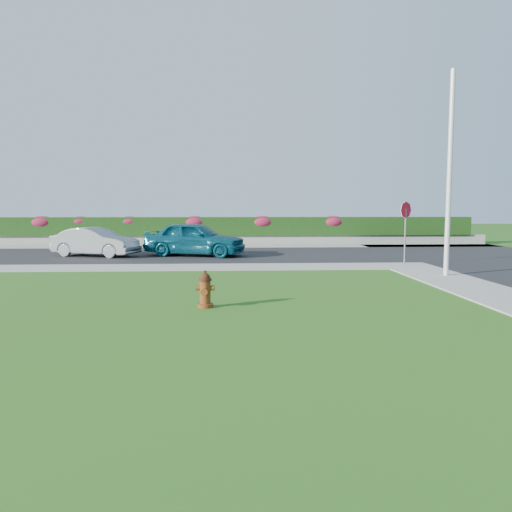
{
  "coord_description": "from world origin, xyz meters",
  "views": [
    {
      "loc": [
        0.17,
        -9.84,
        2.25
      ],
      "look_at": [
        0.89,
        4.17,
        0.9
      ],
      "focal_mm": 35.0,
      "sensor_mm": 36.0,
      "label": 1
    }
  ],
  "objects": [
    {
      "name": "stop_sign",
      "position": [
        7.01,
        9.32,
        1.87
      ],
      "size": [
        0.57,
        0.4,
        2.52
      ],
      "rotation": [
        0.0,
        0.0,
        0.21
      ],
      "color": "slate",
      "rests_on": "ground"
    },
    {
      "name": "sidewalk_beyond",
      "position": [
        -1.0,
        19.0,
        0.02
      ],
      "size": [
        34.0,
        2.0,
        0.04
      ],
      "primitive_type": "cube",
      "color": "gray",
      "rests_on": "ground"
    },
    {
      "name": "flower_clump_e",
      "position": [
        2.11,
        20.5,
        1.4
      ],
      "size": [
        1.49,
        0.96,
        0.75
      ],
      "primitive_type": "ellipsoid",
      "color": "#C12159",
      "rests_on": "hedge"
    },
    {
      "name": "flower_clump_a",
      "position": [
        -11.04,
        20.5,
        1.41
      ],
      "size": [
        1.48,
        0.95,
        0.74
      ],
      "primitive_type": "ellipsoid",
      "color": "#C12159",
      "rests_on": "hedge"
    },
    {
      "name": "flower_clump_b",
      "position": [
        -8.81,
        20.5,
        1.46
      ],
      "size": [
        1.22,
        0.79,
        0.61
      ],
      "primitive_type": "ellipsoid",
      "color": "#C12159",
      "rests_on": "hedge"
    },
    {
      "name": "sedan_silver",
      "position": [
        -6.03,
        13.36,
        0.7
      ],
      "size": [
        4.24,
        2.65,
        1.32
      ],
      "primitive_type": "imported",
      "rotation": [
        0.0,
        0.0,
        1.23
      ],
      "color": "#94969B",
      "rests_on": "street_far"
    },
    {
      "name": "flower_clump_c",
      "position": [
        -5.91,
        20.5,
        1.45
      ],
      "size": [
        1.24,
        0.8,
        0.62
      ],
      "primitive_type": "ellipsoid",
      "color": "#C12159",
      "rests_on": "hedge"
    },
    {
      "name": "sedan_teal",
      "position": [
        -1.47,
        13.34,
        0.83
      ],
      "size": [
        5.0,
        3.13,
        1.59
      ],
      "primitive_type": "imported",
      "rotation": [
        0.0,
        0.0,
        1.28
      ],
      "color": "#0D4D63",
      "rests_on": "street_far"
    },
    {
      "name": "sidewalk_far",
      "position": [
        -6.0,
        9.0,
        0.02
      ],
      "size": [
        24.0,
        2.0,
        0.04
      ],
      "primitive_type": "cube",
      "color": "gray",
      "rests_on": "ground"
    },
    {
      "name": "street_far",
      "position": [
        -5.0,
        14.0,
        0.02
      ],
      "size": [
        26.0,
        8.0,
        0.04
      ],
      "primitive_type": "cube",
      "color": "black",
      "rests_on": "ground"
    },
    {
      "name": "retaining_wall",
      "position": [
        -1.0,
        20.5,
        0.3
      ],
      "size": [
        34.0,
        0.4,
        0.6
      ],
      "primitive_type": "cube",
      "color": "gray",
      "rests_on": "ground"
    },
    {
      "name": "hedge",
      "position": [
        -1.0,
        20.6,
        1.15
      ],
      "size": [
        32.0,
        0.9,
        1.1
      ],
      "primitive_type": "cube",
      "color": "black",
      "rests_on": "retaining_wall"
    },
    {
      "name": "flower_clump_d",
      "position": [
        -2.0,
        20.5,
        1.41
      ],
      "size": [
        1.48,
        0.95,
        0.74
      ],
      "primitive_type": "ellipsoid",
      "color": "#C12159",
      "rests_on": "hedge"
    },
    {
      "name": "fire_hydrant",
      "position": [
        -0.41,
        1.38,
        0.4
      ],
      "size": [
        0.43,
        0.41,
        0.84
      ],
      "rotation": [
        0.0,
        0.0,
        -0.07
      ],
      "color": "#4A220B",
      "rests_on": "ground"
    },
    {
      "name": "ground",
      "position": [
        0.0,
        0.0,
        0.0
      ],
      "size": [
        120.0,
        120.0,
        0.0
      ],
      "primitive_type": "plane",
      "color": "black",
      "rests_on": "ground"
    },
    {
      "name": "utility_pole",
      "position": [
        7.28,
        6.15,
        3.33
      ],
      "size": [
        0.16,
        0.16,
        6.66
      ],
      "primitive_type": "cylinder",
      "color": "silver",
      "rests_on": "ground"
    },
    {
      "name": "curb_corner",
      "position": [
        7.0,
        9.0,
        0.02
      ],
      "size": [
        2.0,
        2.0,
        0.04
      ],
      "primitive_type": "cube",
      "color": "gray",
      "rests_on": "ground"
    },
    {
      "name": "flower_clump_f",
      "position": [
        6.44,
        20.5,
        1.41
      ],
      "size": [
        1.48,
        0.95,
        0.74
      ],
      "primitive_type": "ellipsoid",
      "color": "#C12159",
      "rests_on": "hedge"
    }
  ]
}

